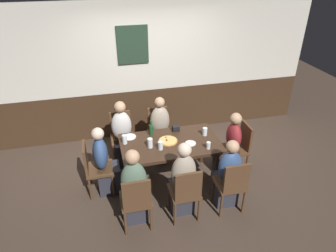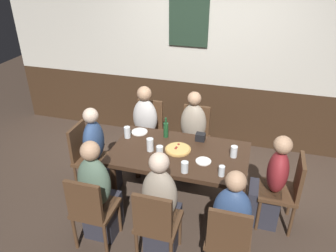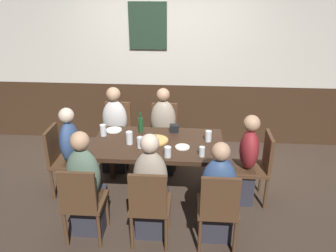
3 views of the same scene
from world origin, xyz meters
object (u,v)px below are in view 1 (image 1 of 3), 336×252
(plate_white_large, at_px, (130,137))
(chair_head_east, at_px, (239,145))
(pint_glass_amber, at_px, (205,132))
(pint_glass_stout, at_px, (160,146))
(chair_left_far, at_px, (122,133))
(person_mid_far, at_px, (161,134))
(chair_right_near, at_px, (232,183))
(pizza, at_px, (168,141))
(person_head_west, at_px, (105,166))
(chair_head_west, at_px, (94,166))
(beer_bottle_green, at_px, (151,130))
(chair_mid_far, at_px, (159,129))
(highball_clear, at_px, (185,151))
(chair_mid_near, at_px, (186,191))
(beer_glass_tall, at_px, (208,146))
(person_right_near, at_px, (227,178))
(condiment_caddy, at_px, (176,128))
(person_left_near, at_px, (134,191))
(tumbler_short, at_px, (125,140))
(person_mid_near, at_px, (182,183))
(person_left_far, at_px, (123,138))
(dining_table, at_px, (170,147))
(plate_white_small, at_px, (190,143))
(tumbler_water, at_px, (150,144))
(chair_left_near, at_px, (136,200))

(plate_white_large, bearing_deg, chair_head_east, -9.58)
(pint_glass_amber, bearing_deg, pint_glass_stout, -164.07)
(chair_left_far, distance_m, person_mid_far, 0.69)
(chair_right_near, xyz_separation_m, pint_glass_amber, (-0.08, 0.93, 0.30))
(pizza, bearing_deg, person_head_west, -177.90)
(chair_head_west, xyz_separation_m, beer_bottle_green, (0.94, 0.28, 0.34))
(chair_mid_far, xyz_separation_m, pint_glass_amber, (0.59, -0.77, 0.30))
(chair_right_near, height_order, pint_glass_amber, chair_right_near)
(chair_mid_far, height_order, highball_clear, chair_mid_far)
(chair_mid_near, bearing_deg, person_mid_far, 90.00)
(beer_glass_tall, bearing_deg, chair_mid_far, 113.88)
(person_right_near, height_order, condiment_caddy, person_right_near)
(chair_head_east, height_order, person_head_west, person_head_west)
(person_mid_far, relative_size, person_left_near, 0.98)
(tumbler_short, bearing_deg, person_mid_far, 38.97)
(chair_mid_far, bearing_deg, chair_left_far, 180.00)
(chair_mid_near, relative_size, person_mid_far, 0.75)
(person_mid_near, distance_m, person_left_far, 1.53)
(dining_table, xyz_separation_m, chair_mid_near, (0.00, -0.85, -0.16))
(pizza, xyz_separation_m, plate_white_small, (0.32, -0.15, -0.01))
(dining_table, distance_m, person_left_near, 0.97)
(chair_head_west, height_order, plate_white_small, chair_head_west)
(chair_head_east, height_order, tumbler_short, tumbler_short)
(pint_glass_stout, bearing_deg, beer_glass_tall, -12.58)
(dining_table, height_order, beer_bottle_green, beer_bottle_green)
(chair_head_east, distance_m, person_left_far, 1.97)
(dining_table, bearing_deg, chair_head_west, 180.00)
(chair_head_east, xyz_separation_m, person_mid_near, (-1.18, -0.69, 0.00))
(beer_glass_tall, bearing_deg, pint_glass_stout, 167.42)
(tumbler_water, bearing_deg, person_mid_far, 66.58)
(chair_mid_far, distance_m, beer_glass_tall, 1.29)
(chair_mid_far, xyz_separation_m, person_mid_near, (-0.00, -1.54, 0.00))
(chair_left_near, bearing_deg, plate_white_large, 85.84)
(chair_mid_near, relative_size, person_right_near, 0.78)
(highball_clear, bearing_deg, chair_mid_near, -105.40)
(person_mid_far, bearing_deg, tumbler_short, -141.03)
(beer_bottle_green, relative_size, plate_white_large, 1.27)
(chair_mid_near, bearing_deg, beer_glass_tall, 47.52)
(pint_glass_stout, bearing_deg, tumbler_water, 148.56)
(dining_table, distance_m, pizza, 0.11)
(person_left_near, xyz_separation_m, plate_white_small, (0.96, 0.58, 0.25))
(chair_mid_far, bearing_deg, beer_glass_tall, -66.12)
(chair_mid_near, height_order, chair_head_east, same)
(chair_head_east, relative_size, person_mid_near, 0.74)
(person_left_far, bearing_deg, chair_right_near, -49.05)
(pint_glass_stout, height_order, plate_white_small, pint_glass_stout)
(beer_glass_tall, distance_m, beer_bottle_green, 0.95)
(person_left_near, bearing_deg, chair_right_near, -6.86)
(person_left_near, xyz_separation_m, beer_bottle_green, (0.43, 0.98, 0.34))
(person_right_near, bearing_deg, dining_table, 134.18)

